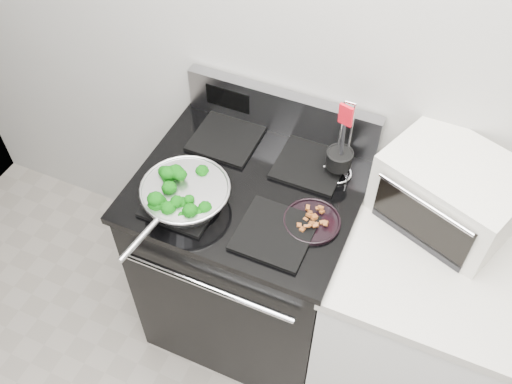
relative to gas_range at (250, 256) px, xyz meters
The scene contains 8 objects.
back_wall 0.97m from the gas_range, 48.22° to the left, with size 4.00×0.02×2.70m, color beige.
gas_range is the anchor object (origin of this frame).
counter 0.69m from the gas_range, ahead, with size 0.62×0.68×0.92m.
skillet 0.56m from the gas_range, 132.44° to the right, with size 0.31×0.49×0.07m.
broccoli_pile 0.58m from the gas_range, 132.82° to the right, with size 0.24×0.24×0.08m, color black, non-canonical shape.
bacon_plate 0.55m from the gas_range, 16.48° to the right, with size 0.19×0.19×0.04m.
utensil_holder 0.61m from the gas_range, 31.32° to the left, with size 0.11×0.11×0.33m.
toaster_oven 0.88m from the gas_range, 13.47° to the left, with size 0.52×0.46×0.25m.
Camera 1 is at (0.26, 0.20, 2.47)m, focal length 40.00 mm.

